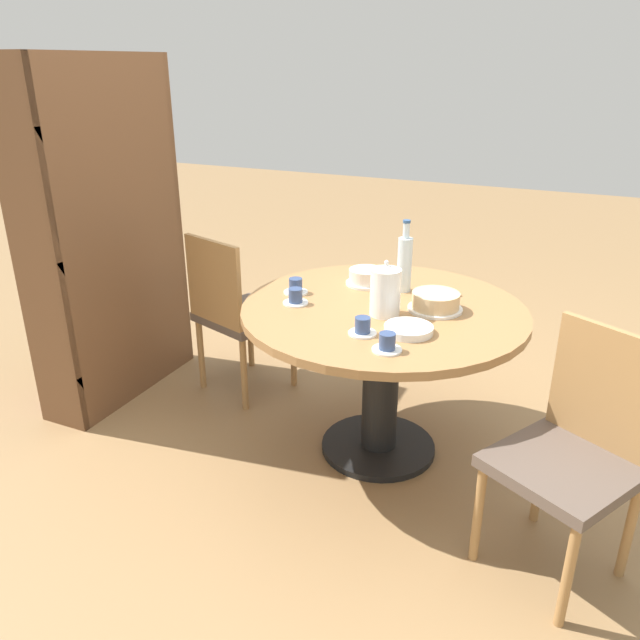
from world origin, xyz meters
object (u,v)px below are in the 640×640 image
chair_a (575,450)px  cake_second (366,277)px  coffee_pot (385,290)px  cake_main (435,302)px  bookshelf (109,241)px  water_bottle (405,263)px  chair_b (236,311)px  cup_b (387,344)px  cup_a (363,327)px  cup_c (296,298)px  cup_d (296,287)px

chair_a → cake_second: chair_a is taller
coffee_pot → cake_main: coffee_pot is taller
bookshelf → water_bottle: 1.51m
chair_b → cup_b: 1.25m
cake_second → chair_b: bearing=91.4°
water_bottle → cake_second: bearing=86.7°
cup_a → cup_c: size_ratio=1.00×
chair_b → cup_a: (-0.53, -0.91, 0.27)m
cake_second → cup_d: size_ratio=1.72×
bookshelf → coffee_pot: size_ratio=7.36×
cake_main → bookshelf: bearing=92.3°
coffee_pot → cup_a: bearing=177.2°
cup_c → chair_a: bearing=-102.9°
coffee_pot → cup_d: (0.08, 0.45, -0.08)m
chair_a → chair_b: (0.62, 1.72, 0.00)m
chair_b → water_bottle: size_ratio=2.68×
chair_b → water_bottle: 0.98m
cup_b → cup_d: bearing=54.6°
coffee_pot → cup_a: coffee_pot is taller
cake_main → cup_c: (-0.18, 0.57, -0.01)m
water_bottle → cup_a: water_bottle is taller
cup_a → water_bottle: bearing=0.8°
chair_b → coffee_pot: size_ratio=3.74×
cake_second → cup_c: 0.41m
cup_b → cup_c: size_ratio=1.00×
water_bottle → cup_d: size_ratio=2.98×
cup_d → coffee_pot: bearing=-100.0°
chair_a → water_bottle: size_ratio=2.68×
coffee_pot → cup_c: size_ratio=2.14×
cake_second → water_bottle: bearing=-93.3°
cup_d → cup_a: bearing=-124.7°
chair_a → bookshelf: (0.38, 2.31, 0.37)m
chair_a → bookshelf: 2.37m
chair_b → cup_d: bearing=172.3°
cake_main → cup_b: cake_main is taller
chair_a → chair_b: 1.83m
chair_a → coffee_pot: coffee_pot is taller
bookshelf → water_bottle: (0.24, -1.49, 0.01)m
bookshelf → chair_b: bearing=111.8°
water_bottle → chair_b: bearing=90.4°
coffee_pot → cup_c: (-0.04, 0.39, -0.08)m
coffee_pot → cup_a: 0.24m
bookshelf → cup_d: (0.01, -1.06, -0.10)m
chair_a → cup_a: 0.86m
chair_b → cup_a: bearing=167.8°
bookshelf → coffee_pot: bearing=87.3°
coffee_pot → cake_main: size_ratio=1.02×
chair_a → cup_c: chair_a is taller
chair_b → cup_c: 0.69m
chair_b → cup_d: size_ratio=8.00×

